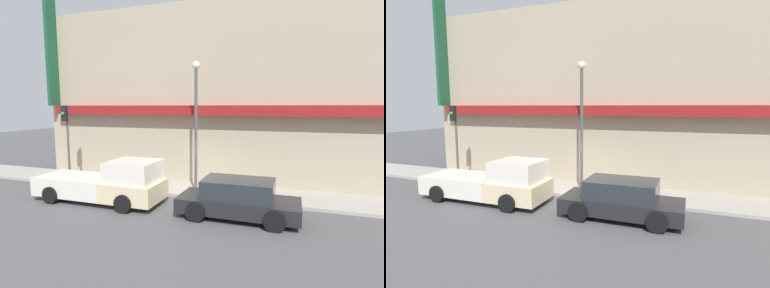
% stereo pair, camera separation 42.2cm
% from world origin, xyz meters
% --- Properties ---
extents(ground_plane, '(80.00, 80.00, 0.00)m').
position_xyz_m(ground_plane, '(0.00, 0.00, 0.00)').
color(ground_plane, '#4C4C4F').
extents(sidewalk, '(36.00, 2.57, 0.13)m').
position_xyz_m(sidewalk, '(0.00, 1.29, 0.07)').
color(sidewalk, '#9E998E').
rests_on(sidewalk, ground).
extents(building, '(19.80, 3.80, 11.33)m').
position_xyz_m(building, '(-0.02, 4.05, 4.70)').
color(building, tan).
rests_on(building, ground).
extents(pickup_truck, '(5.70, 2.16, 1.88)m').
position_xyz_m(pickup_truck, '(-3.19, -1.61, 0.82)').
color(pickup_truck, beige).
rests_on(pickup_truck, ground).
extents(parked_car, '(4.42, 2.00, 1.45)m').
position_xyz_m(parked_car, '(2.45, -1.61, 0.71)').
color(parked_car, black).
rests_on(parked_car, ground).
extents(fire_hydrant, '(0.19, 0.19, 0.64)m').
position_xyz_m(fire_hydrant, '(-2.55, 0.76, 0.45)').
color(fire_hydrant, yellow).
rests_on(fire_hydrant, sidewalk).
extents(street_lamp, '(0.36, 0.36, 5.97)m').
position_xyz_m(street_lamp, '(0.06, 0.67, 3.83)').
color(street_lamp, '#4C4C4C').
rests_on(street_lamp, sidewalk).
extents(traffic_light, '(0.28, 0.42, 4.01)m').
position_xyz_m(traffic_light, '(-7.02, 0.41, 2.87)').
color(traffic_light, '#4C4C4C').
rests_on(traffic_light, sidewalk).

